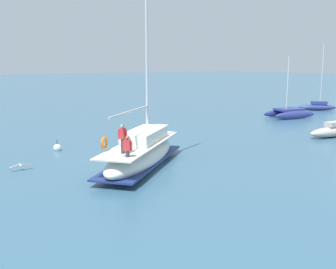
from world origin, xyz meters
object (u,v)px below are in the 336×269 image
(moored_cutter_right, at_px, (317,106))
(moored_sloop_near, at_px, (289,113))
(seagull, at_px, (20,165))
(mooring_buoy, at_px, (57,148))
(main_sailboat, at_px, (142,152))
(moored_sloop_far, at_px, (334,130))

(moored_cutter_right, bearing_deg, moored_sloop_near, -74.74)
(moored_cutter_right, height_order, seagull, moored_cutter_right)
(moored_sloop_near, distance_m, mooring_buoy, 27.87)
(main_sailboat, xyz_separation_m, moored_sloop_near, (-8.78, 25.41, -0.31))
(moored_sloop_near, height_order, moored_cutter_right, moored_cutter_right)
(moored_sloop_near, relative_size, moored_sloop_far, 0.95)
(mooring_buoy, bearing_deg, main_sailboat, 17.97)
(seagull, xyz_separation_m, mooring_buoy, (-4.04, 3.79, -0.14))
(moored_sloop_far, distance_m, mooring_buoy, 22.85)
(main_sailboat, relative_size, mooring_buoy, 15.89)
(main_sailboat, height_order, seagull, main_sailboat)
(main_sailboat, height_order, moored_sloop_near, main_sailboat)
(main_sailboat, distance_m, moored_sloop_far, 18.78)
(seagull, relative_size, mooring_buoy, 1.43)
(mooring_buoy, bearing_deg, moored_sloop_near, 92.61)
(moored_cutter_right, relative_size, seagull, 6.75)
(moored_cutter_right, bearing_deg, moored_sloop_far, -52.03)
(main_sailboat, relative_size, seagull, 11.13)
(main_sailboat, xyz_separation_m, mooring_buoy, (-7.51, -2.43, -0.74))
(moored_cutter_right, height_order, mooring_buoy, moored_cutter_right)
(moored_cutter_right, distance_m, seagull, 41.49)
(main_sailboat, xyz_separation_m, seagull, (-3.47, -6.22, -0.60))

